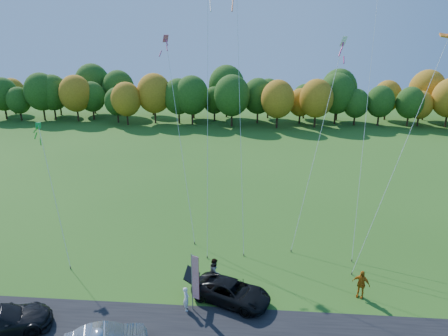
{
  "coord_description": "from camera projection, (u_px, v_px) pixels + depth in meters",
  "views": [
    {
      "loc": [
        2.28,
        -22.16,
        16.32
      ],
      "look_at": [
        0.0,
        6.0,
        7.0
      ],
      "focal_mm": 32.0,
      "sensor_mm": 36.0,
      "label": 1
    }
  ],
  "objects": [
    {
      "name": "feather_flag",
      "position": [
        195.0,
        277.0,
        24.27
      ],
      "size": [
        0.49,
        0.24,
        3.95
      ],
      "color": "#999999",
      "rests_on": "ground"
    },
    {
      "name": "kite_diamond_green",
      "position": [
        54.0,
        194.0,
        30.12
      ],
      "size": [
        3.86,
        4.84,
        10.32
      ],
      "color": "#4C3F33",
      "rests_on": "ground"
    },
    {
      "name": "ground",
      "position": [
        217.0,
        297.0,
        26.26
      ],
      "size": [
        160.0,
        160.0,
        0.0
      ],
      "primitive_type": "plane",
      "color": "#275717"
    },
    {
      "name": "tree_line",
      "position": [
        244.0,
        124.0,
        78.33
      ],
      "size": [
        116.0,
        12.0,
        10.0
      ],
      "primitive_type": null,
      "color": "#1E4711",
      "rests_on": "ground"
    },
    {
      "name": "kite_diamond_pink",
      "position": [
        180.0,
        137.0,
        33.93
      ],
      "size": [
        3.85,
        7.68,
        16.8
      ],
      "color": "#4C3F33",
      "rests_on": "ground"
    },
    {
      "name": "kite_parafoil_rainbow",
      "position": [
        402.0,
        152.0,
        29.06
      ],
      "size": [
        8.35,
        7.19,
        16.88
      ],
      "color": "#4C3F33",
      "rests_on": "ground"
    },
    {
      "name": "black_suv",
      "position": [
        232.0,
        292.0,
        25.66
      ],
      "size": [
        5.61,
        4.15,
        1.42
      ],
      "primitive_type": "imported",
      "rotation": [
        0.0,
        0.0,
        1.17
      ],
      "color": "black",
      "rests_on": "ground"
    },
    {
      "name": "kite_delta_red",
      "position": [
        207.0,
        94.0,
        32.11
      ],
      "size": [
        2.56,
        10.7,
        23.25
      ],
      "color": "#4C3F33",
      "rests_on": "ground"
    },
    {
      "name": "person_tailgate_a",
      "position": [
        186.0,
        299.0,
        24.83
      ],
      "size": [
        0.5,
        0.65,
        1.61
      ],
      "primitive_type": "imported",
      "rotation": [
        0.0,
        0.0,
        1.77
      ],
      "color": "white",
      "rests_on": "ground"
    },
    {
      "name": "kite_parafoil_orange",
      "position": [
        368.0,
        93.0,
        32.71
      ],
      "size": [
        5.19,
        13.62,
        24.27
      ],
      "color": "#4C3F33",
      "rests_on": "ground"
    },
    {
      "name": "person_east",
      "position": [
        361.0,
        284.0,
        26.02
      ],
      "size": [
        1.24,
        0.95,
        1.95
      ],
      "primitive_type": "imported",
      "rotation": [
        0.0,
        0.0,
        -0.48
      ],
      "color": "#BA6511",
      "rests_on": "ground"
    },
    {
      "name": "person_tailgate_b",
      "position": [
        215.0,
        271.0,
        27.42
      ],
      "size": [
        0.84,
        1.02,
        1.95
      ],
      "primitive_type": "imported",
      "rotation": [
        0.0,
        0.0,
        1.46
      ],
      "color": "gray",
      "rests_on": "ground"
    },
    {
      "name": "kite_diamond_white",
      "position": [
        318.0,
        143.0,
        32.36
      ],
      "size": [
        4.73,
        7.57,
        16.77
      ],
      "color": "#4C3F33",
      "rests_on": "ground"
    },
    {
      "name": "kite_delta_blue",
      "position": [
        239.0,
        93.0,
        33.12
      ],
      "size": [
        2.83,
        12.32,
        23.91
      ],
      "color": "#4C3F33",
      "rests_on": "ground"
    }
  ]
}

